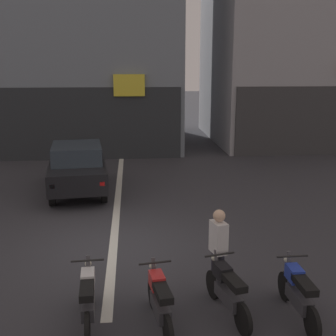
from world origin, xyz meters
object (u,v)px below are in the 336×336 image
at_px(motorcycle_red_row_left_mid, 160,300).
at_px(motorcycle_black_row_centre, 227,290).
at_px(motorcycle_white_row_leftmost, 88,297).
at_px(person_by_motorcycles, 218,253).
at_px(car_black_crossing_near, 77,166).
at_px(motorcycle_blue_row_right_mid, 298,292).

distance_m(motorcycle_red_row_left_mid, motorcycle_black_row_centre, 1.18).
bearing_deg(motorcycle_white_row_leftmost, person_by_motorcycles, 16.09).
bearing_deg(motorcycle_white_row_leftmost, motorcycle_red_row_left_mid, -8.64).
bearing_deg(motorcycle_black_row_centre, car_black_crossing_near, 114.13).
bearing_deg(motorcycle_red_row_left_mid, motorcycle_black_row_centre, 10.82).
xyz_separation_m(car_black_crossing_near, motorcycle_blue_row_right_mid, (4.52, -7.69, -0.43)).
relative_size(motorcycle_black_row_centre, motorcycle_blue_row_right_mid, 0.98).
relative_size(motorcycle_white_row_leftmost, motorcycle_blue_row_right_mid, 1.00).
bearing_deg(motorcycle_red_row_left_mid, motorcycle_blue_row_right_mid, 0.87).
height_order(car_black_crossing_near, motorcycle_red_row_left_mid, car_black_crossing_near).
bearing_deg(motorcycle_blue_row_right_mid, person_by_motorcycles, 146.45).
relative_size(car_black_crossing_near, motorcycle_black_row_centre, 2.60).
relative_size(motorcycle_blue_row_right_mid, person_by_motorcycles, 1.00).
distance_m(motorcycle_blue_row_right_mid, person_by_motorcycles, 1.50).
height_order(motorcycle_white_row_leftmost, motorcycle_blue_row_right_mid, same).
height_order(motorcycle_black_row_centre, person_by_motorcycles, person_by_motorcycles).
relative_size(car_black_crossing_near, motorcycle_red_row_left_mid, 2.57).
height_order(car_black_crossing_near, motorcycle_black_row_centre, car_black_crossing_near).
bearing_deg(person_by_motorcycles, motorcycle_red_row_left_mid, -143.34).
bearing_deg(motorcycle_blue_row_right_mid, car_black_crossing_near, 120.48).
xyz_separation_m(motorcycle_black_row_centre, motorcycle_blue_row_right_mid, (1.16, -0.19, 0.00)).
height_order(motorcycle_red_row_left_mid, person_by_motorcycles, person_by_motorcycles).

